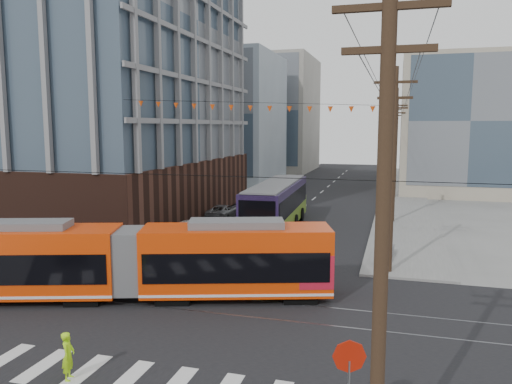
% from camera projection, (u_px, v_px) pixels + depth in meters
% --- Properties ---
extents(ground, '(160.00, 160.00, 0.00)m').
position_uv_depth(ground, '(151.00, 338.00, 18.84)').
color(ground, slate).
extents(office_building, '(30.00, 25.00, 28.60)m').
position_uv_depth(office_building, '(47.00, 55.00, 44.87)').
color(office_building, '#381E16').
rests_on(office_building, ground).
extents(bg_bldg_nw_near, '(18.00, 16.00, 18.00)m').
position_uv_depth(bg_bldg_nw_near, '(214.00, 119.00, 71.86)').
color(bg_bldg_nw_near, '#8C99A5').
rests_on(bg_bldg_nw_near, ground).
extents(bg_bldg_ne_near, '(14.00, 14.00, 16.00)m').
position_uv_depth(bg_bldg_ne_near, '(462.00, 126.00, 59.23)').
color(bg_bldg_ne_near, gray).
rests_on(bg_bldg_ne_near, ground).
extents(bg_bldg_nw_far, '(16.00, 18.00, 20.00)m').
position_uv_depth(bg_bldg_nw_far, '(268.00, 115.00, 89.99)').
color(bg_bldg_nw_far, gray).
rests_on(bg_bldg_nw_far, ground).
extents(bg_bldg_ne_far, '(16.00, 16.00, 14.00)m').
position_uv_depth(bg_bldg_ne_far, '(460.00, 132.00, 77.89)').
color(bg_bldg_ne_far, '#8C99A5').
rests_on(bg_bldg_ne_far, ground).
extents(utility_pole_near, '(0.30, 0.30, 11.00)m').
position_uv_depth(utility_pole_near, '(382.00, 247.00, 10.10)').
color(utility_pole_near, black).
rests_on(utility_pole_near, ground).
extents(utility_pole_far, '(0.30, 0.30, 11.00)m').
position_uv_depth(utility_pole_far, '(396.00, 144.00, 69.22)').
color(utility_pole_far, black).
rests_on(utility_pole_far, ground).
extents(streetcar, '(18.30, 8.01, 3.54)m').
position_uv_depth(streetcar, '(131.00, 262.00, 22.89)').
color(streetcar, red).
rests_on(streetcar, ground).
extents(city_bus, '(3.39, 13.26, 3.73)m').
position_uv_depth(city_bus, '(276.00, 205.00, 38.64)').
color(city_bus, '#211537').
rests_on(city_bus, ground).
extents(parked_car_silver, '(2.01, 4.65, 1.49)m').
position_uv_depth(parked_car_silver, '(154.00, 241.00, 31.47)').
color(parked_car_silver, '#9396AB').
rests_on(parked_car_silver, ground).
extents(parked_car_white, '(2.70, 4.85, 1.33)m').
position_uv_depth(parked_car_white, '(193.00, 229.00, 35.52)').
color(parked_car_white, white).
rests_on(parked_car_white, ground).
extents(parked_car_grey, '(2.03, 4.30, 1.19)m').
position_uv_depth(parked_car_grey, '(223.00, 211.00, 43.38)').
color(parked_car_grey, slate).
rests_on(parked_car_grey, ground).
extents(pedestrian, '(0.54, 0.66, 1.56)m').
position_uv_depth(pedestrian, '(68.00, 356.00, 15.65)').
color(pedestrian, '#AFF814').
rests_on(pedestrian, ground).
extents(jersey_barrier, '(1.16, 3.62, 0.71)m').
position_uv_depth(jersey_barrier, '(386.00, 256.00, 29.46)').
color(jersey_barrier, gray).
rests_on(jersey_barrier, ground).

